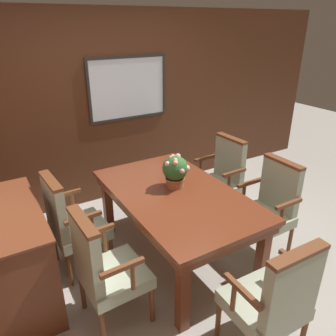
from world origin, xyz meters
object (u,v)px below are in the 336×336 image
object	(u,v)px
chair_head_near	(274,299)
chair_left_near	(104,267)
chair_right_near	(269,205)
chair_right_far	(221,176)
chair_left_far	(71,221)
sideboard_cabinet	(17,255)
potted_plant	(175,170)
dining_table	(176,201)

from	to	relation	value
chair_head_near	chair_left_near	size ratio (longest dim) A/B	1.00
chair_right_near	chair_right_far	xyz separation A→B (m)	(0.02, 0.80, 0.00)
chair_left_near	chair_head_near	bearing A→B (deg)	-137.66
chair_head_near	chair_left_far	bearing A→B (deg)	-59.42
chair_right_far	sideboard_cabinet	distance (m)	2.39
chair_left_far	potted_plant	xyz separation A→B (m)	(1.00, -0.27, 0.40)
chair_left_near	chair_right_far	xyz separation A→B (m)	(1.83, 0.81, 0.00)
chair_left_near	chair_right_far	size ratio (longest dim) A/B	1.00
chair_left_far	dining_table	bearing A→B (deg)	-115.39
chair_head_near	sideboard_cabinet	bearing A→B (deg)	-45.62
chair_left_far	chair_head_near	distance (m)	1.91
chair_head_near	chair_right_far	bearing A→B (deg)	-117.43
chair_right_near	chair_head_near	distance (m)	1.29
chair_right_near	dining_table	bearing A→B (deg)	-112.75
chair_left_far	chair_right_far	distance (m)	1.87
chair_right_far	potted_plant	bearing A→B (deg)	-72.60
dining_table	chair_left_near	distance (m)	0.99
chair_head_near	potted_plant	xyz separation A→B (m)	(0.08, 1.40, 0.40)
chair_head_near	potted_plant	size ratio (longest dim) A/B	3.06
dining_table	chair_left_near	size ratio (longest dim) A/B	1.73
dining_table	potted_plant	xyz separation A→B (m)	(0.06, 0.11, 0.27)
chair_left_far	chair_right_far	xyz separation A→B (m)	(1.87, 0.04, 0.00)
chair_left_far	chair_right_near	xyz separation A→B (m)	(1.85, -0.76, 0.00)
dining_table	sideboard_cabinet	xyz separation A→B (m)	(-1.45, 0.26, -0.23)
potted_plant	sideboard_cabinet	distance (m)	1.60
dining_table	chair_head_near	bearing A→B (deg)	-90.74
dining_table	chair_head_near	xyz separation A→B (m)	(-0.02, -1.29, -0.13)
chair_left_far	chair_left_near	size ratio (longest dim) A/B	1.00
chair_right_near	chair_right_far	bearing A→B (deg)	178.45
sideboard_cabinet	chair_head_near	bearing A→B (deg)	-47.13
chair_left_near	potted_plant	xyz separation A→B (m)	(0.96, 0.49, 0.40)
chair_right_near	chair_head_near	size ratio (longest dim) A/B	1.00
chair_left_far	sideboard_cabinet	world-z (taller)	chair_left_far
chair_left_far	chair_right_far	size ratio (longest dim) A/B	1.00
dining_table	chair_left_far	distance (m)	1.02
dining_table	chair_left_far	world-z (taller)	chair_left_far
chair_left_near	chair_right_far	world-z (taller)	same
dining_table	chair_head_near	size ratio (longest dim) A/B	1.73
chair_right_near	chair_left_near	distance (m)	1.80
dining_table	chair_right_far	bearing A→B (deg)	24.49
chair_right_near	chair_head_near	xyz separation A→B (m)	(-0.92, -0.90, 0.00)
chair_left_far	sideboard_cabinet	bearing A→B (deg)	99.51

